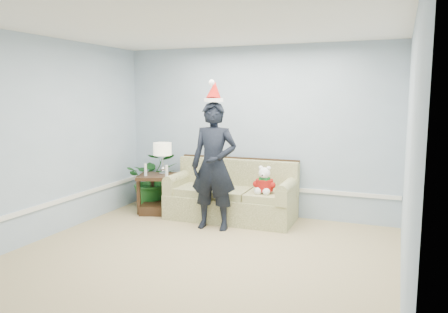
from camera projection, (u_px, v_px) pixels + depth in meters
room_shell at (184, 149)px, 4.72m from camera, size 4.54×5.04×2.74m
wainscot_trim at (150, 197)px, 6.36m from camera, size 4.49×4.99×0.06m
sofa at (232, 198)px, 6.86m from camera, size 1.99×0.89×0.93m
side_table at (160, 198)px, 7.17m from camera, size 0.80×0.74×0.64m
table_lamp at (162, 150)px, 7.10m from camera, size 0.29×0.29×0.52m
candle_pair at (156, 171)px, 6.96m from camera, size 0.44×0.05×0.20m
houseplant at (153, 179)px, 7.54m from camera, size 1.14×1.11×0.96m
man at (214, 166)px, 6.25m from camera, size 0.70×0.49×1.84m
santa_hat at (214, 92)px, 6.12m from camera, size 0.30×0.33×0.32m
teddy_bear at (264, 183)px, 6.43m from camera, size 0.26×0.29×0.42m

